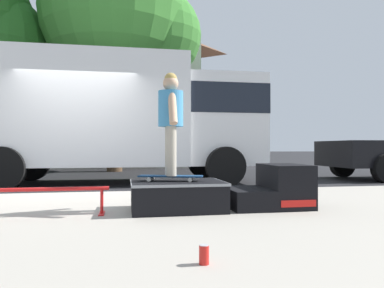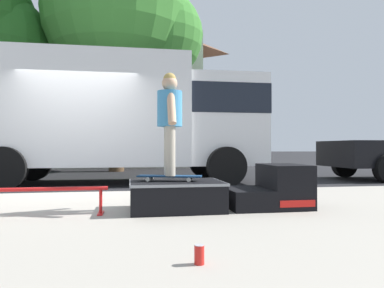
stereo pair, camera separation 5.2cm
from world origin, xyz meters
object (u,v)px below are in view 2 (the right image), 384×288
(kicker_ramp, at_px, (273,189))
(grind_rail, at_px, (32,194))
(soda_can, at_px, (199,255))
(skate_box, at_px, (176,195))
(box_truck, at_px, (123,114))
(street_tree_neighbour, at_px, (125,20))
(skater_kid, at_px, (170,115))
(skateboard, at_px, (170,176))

(kicker_ramp, xyz_separation_m, grind_rail, (-2.87, -0.10, 0.02))
(soda_can, bearing_deg, grind_rail, 127.81)
(skate_box, distance_m, grind_rail, 1.63)
(skate_box, relative_size, kicker_ramp, 1.12)
(soda_can, relative_size, box_truck, 0.02)
(kicker_ramp, distance_m, street_tree_neighbour, 10.83)
(skate_box, bearing_deg, grind_rail, -176.48)
(skater_kid, bearing_deg, soda_can, -90.93)
(skater_kid, relative_size, box_truck, 0.18)
(kicker_ramp, xyz_separation_m, street_tree_neighbour, (-1.96, 9.26, 5.26))
(street_tree_neighbour, bearing_deg, soda_can, -86.87)
(street_tree_neighbour, bearing_deg, skateboard, -85.95)
(soda_can, xyz_separation_m, box_truck, (-0.61, 6.81, 1.52))
(skate_box, distance_m, street_tree_neighbour, 10.69)
(kicker_ramp, relative_size, skateboard, 1.24)
(skater_kid, relative_size, soda_can, 9.98)
(kicker_ramp, bearing_deg, box_truck, 112.42)
(skate_box, relative_size, skater_kid, 0.89)
(grind_rail, relative_size, skateboard, 2.05)
(skater_kid, bearing_deg, skate_box, -27.08)
(skate_box, bearing_deg, skateboard, 152.92)
(kicker_ramp, xyz_separation_m, skater_kid, (-1.31, 0.04, 0.93))
(skate_box, relative_size, box_truck, 0.16)
(kicker_ramp, bearing_deg, grind_rail, -178.01)
(kicker_ramp, height_order, box_truck, box_truck)
(skateboard, xyz_separation_m, box_truck, (-0.65, 4.71, 1.18))
(grind_rail, relative_size, street_tree_neighbour, 0.20)
(skateboard, bearing_deg, box_truck, 97.84)
(grind_rail, xyz_separation_m, street_tree_neighbour, (0.90, 9.36, 5.24))
(skate_box, xyz_separation_m, street_tree_neighbour, (-0.73, 9.26, 5.29))
(skate_box, xyz_separation_m, skateboard, (-0.08, 0.04, 0.22))
(skateboard, relative_size, box_truck, 0.12)
(grind_rail, bearing_deg, skater_kid, 5.10)
(grind_rail, xyz_separation_m, skater_kid, (1.55, 0.14, 0.92))
(box_truck, bearing_deg, soda_can, -84.84)
(box_truck, xyz_separation_m, street_tree_neighbour, (-0.00, 4.51, 3.90))
(skate_box, height_order, skateboard, skateboard)
(skate_box, bearing_deg, box_truck, 98.67)
(kicker_ramp, relative_size, soda_can, 7.93)
(kicker_ramp, bearing_deg, skater_kid, 178.30)
(skater_kid, height_order, box_truck, box_truck)
(skate_box, xyz_separation_m, soda_can, (-0.11, -2.06, -0.12))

